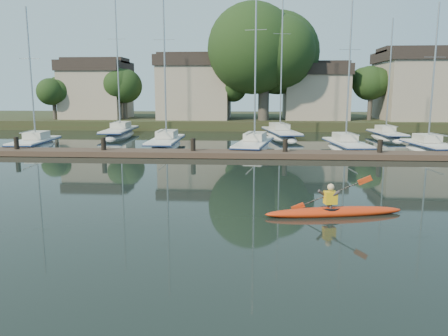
# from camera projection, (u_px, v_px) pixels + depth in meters

# --- Properties ---
(ground) EXTENTS (160.00, 160.00, 0.00)m
(ground) POSITION_uv_depth(u_px,v_px,m) (224.00, 219.00, 14.75)
(ground) COLOR black
(ground) RESTS_ON ground
(kayak) EXTENTS (4.95, 1.58, 1.57)m
(kayak) POSITION_uv_depth(u_px,v_px,m) (334.00, 210.00, 15.11)
(kayak) COLOR #C5430F
(kayak) RESTS_ON ground
(dock) EXTENTS (34.00, 2.00, 1.80)m
(dock) POSITION_uv_depth(u_px,v_px,m) (239.00, 154.00, 28.47)
(dock) COLOR #483429
(dock) RESTS_ON ground
(sailboat_0) EXTENTS (2.69, 7.46, 11.59)m
(sailboat_0) POSITION_uv_depth(u_px,v_px,m) (35.00, 150.00, 33.39)
(sailboat_0) COLOR silver
(sailboat_0) RESTS_ON ground
(sailboat_1) EXTENTS (2.26, 8.55, 13.91)m
(sailboat_1) POSITION_uv_depth(u_px,v_px,m) (166.00, 149.00, 33.99)
(sailboat_1) COLOR silver
(sailboat_1) RESTS_ON ground
(sailboat_2) EXTENTS (3.55, 9.10, 14.69)m
(sailboat_2) POSITION_uv_depth(u_px,v_px,m) (254.00, 152.00, 32.35)
(sailboat_2) COLOR silver
(sailboat_2) RESTS_ON ground
(sailboat_3) EXTENTS (2.83, 7.89, 12.45)m
(sailboat_3) POSITION_uv_depth(u_px,v_px,m) (346.00, 152.00, 32.17)
(sailboat_3) COLOR silver
(sailboat_3) RESTS_ON ground
(sailboat_4) EXTENTS (2.69, 6.93, 11.50)m
(sailboat_4) POSITION_uv_depth(u_px,v_px,m) (428.00, 153.00, 31.39)
(sailboat_4) COLOR silver
(sailboat_4) RESTS_ON ground
(sailboat_5) EXTENTS (2.76, 9.54, 15.61)m
(sailboat_5) POSITION_uv_depth(u_px,v_px,m) (120.00, 137.00, 42.46)
(sailboat_5) COLOR silver
(sailboat_5) RESTS_ON ground
(sailboat_6) EXTENTS (3.84, 10.34, 16.10)m
(sailboat_6) POSITION_uv_depth(u_px,v_px,m) (280.00, 138.00, 41.28)
(sailboat_6) COLOR silver
(sailboat_6) RESTS_ON ground
(sailboat_7) EXTENTS (2.39, 7.41, 11.77)m
(sailboat_7) POSITION_uv_depth(u_px,v_px,m) (386.00, 140.00, 40.07)
(sailboat_7) COLOR silver
(sailboat_7) RESTS_ON ground
(shore) EXTENTS (90.00, 25.25, 12.75)m
(shore) POSITION_uv_depth(u_px,v_px,m) (260.00, 99.00, 53.66)
(shore) COLOR #28361B
(shore) RESTS_ON ground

